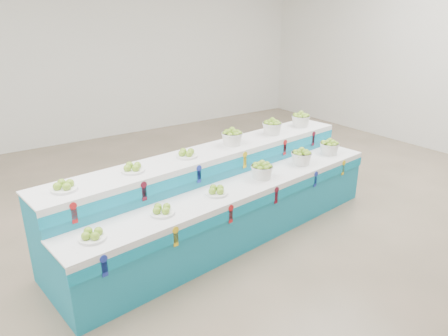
{
  "coord_description": "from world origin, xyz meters",
  "views": [
    {
      "loc": [
        -3.05,
        -3.84,
        2.65
      ],
      "look_at": [
        -0.39,
        -0.01,
        0.87
      ],
      "focal_mm": 33.29,
      "sensor_mm": 36.0,
      "label": 1
    }
  ],
  "objects_px": {
    "display_stand": "(224,195)",
    "basket_upper_right": "(301,119)",
    "basket_lower_left": "(262,170)",
    "plate_upper_mid": "(132,167)"
  },
  "relations": [
    {
      "from": "plate_upper_mid",
      "to": "basket_upper_right",
      "type": "xyz_separation_m",
      "value": [
        2.82,
        0.33,
        0.05
      ]
    },
    {
      "from": "plate_upper_mid",
      "to": "basket_lower_left",
      "type": "bearing_deg",
      "value": -13.87
    },
    {
      "from": "display_stand",
      "to": "basket_lower_left",
      "type": "bearing_deg",
      "value": -35.7
    },
    {
      "from": "display_stand",
      "to": "plate_upper_mid",
      "type": "xyz_separation_m",
      "value": [
        -1.1,
        0.15,
        0.56
      ]
    },
    {
      "from": "display_stand",
      "to": "basket_upper_right",
      "type": "xyz_separation_m",
      "value": [
        1.72,
        0.47,
        0.61
      ]
    },
    {
      "from": "display_stand",
      "to": "basket_lower_left",
      "type": "distance_m",
      "value": 0.56
    },
    {
      "from": "display_stand",
      "to": "plate_upper_mid",
      "type": "height_order",
      "value": "plate_upper_mid"
    },
    {
      "from": "basket_upper_right",
      "to": "basket_lower_left",
      "type": "bearing_deg",
      "value": -152.06
    },
    {
      "from": "basket_lower_left",
      "to": "display_stand",
      "type": "bearing_deg",
      "value": 150.93
    },
    {
      "from": "basket_upper_right",
      "to": "plate_upper_mid",
      "type": "bearing_deg",
      "value": -173.37
    }
  ]
}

